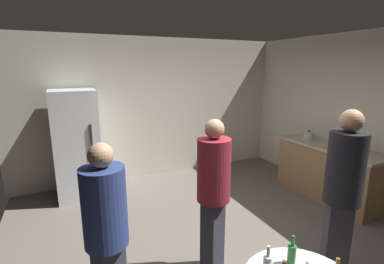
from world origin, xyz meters
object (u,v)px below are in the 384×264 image
object	(u,v)px
refrigerator	(77,145)
person_in_black_shirt	(343,185)
person_in_navy_shirt	(106,227)
kettle	(309,136)
beer_bottle_green	(292,254)
person_in_maroon_shirt	(213,186)
wine_bottle_on_counter	(361,145)

from	to	relation	value
refrigerator	person_in_black_shirt	size ratio (longest dim) A/B	1.01
person_in_navy_shirt	kettle	bearing A→B (deg)	81.89
person_in_black_shirt	refrigerator	bearing A→B (deg)	-111.51
kettle	beer_bottle_green	world-z (taller)	kettle
refrigerator	beer_bottle_green	distance (m)	3.75
kettle	person_in_black_shirt	world-z (taller)	person_in_black_shirt
person_in_maroon_shirt	person_in_black_shirt	world-z (taller)	person_in_black_shirt
person_in_navy_shirt	person_in_maroon_shirt	bearing A→B (deg)	74.21
kettle	person_in_maroon_shirt	world-z (taller)	person_in_maroon_shirt
person_in_black_shirt	person_in_navy_shirt	bearing A→B (deg)	-66.60
kettle	person_in_black_shirt	xyz separation A→B (m)	(-1.52, -1.83, 0.08)
person_in_maroon_shirt	person_in_black_shirt	xyz separation A→B (m)	(1.04, -0.67, 0.08)
beer_bottle_green	kettle	bearing A→B (deg)	41.39
beer_bottle_green	person_in_maroon_shirt	world-z (taller)	person_in_maroon_shirt
kettle	person_in_black_shirt	distance (m)	2.38
kettle	beer_bottle_green	xyz separation A→B (m)	(-2.45, -2.16, -0.15)
kettle	wine_bottle_on_counter	xyz separation A→B (m)	(0.10, -0.89, 0.05)
wine_bottle_on_counter	beer_bottle_green	distance (m)	2.86
refrigerator	beer_bottle_green	size ratio (longest dim) A/B	7.83
wine_bottle_on_counter	person_in_black_shirt	world-z (taller)	person_in_black_shirt
beer_bottle_green	person_in_maroon_shirt	bearing A→B (deg)	96.03
person_in_maroon_shirt	person_in_navy_shirt	distance (m)	1.14
kettle	wine_bottle_on_counter	bearing A→B (deg)	-83.65
kettle	beer_bottle_green	bearing A→B (deg)	-138.61
wine_bottle_on_counter	person_in_maroon_shirt	distance (m)	2.67
kettle	person_in_navy_shirt	xyz separation A→B (m)	(-3.66, -1.44, -0.03)
wine_bottle_on_counter	beer_bottle_green	size ratio (longest dim) A/B	1.35
beer_bottle_green	person_in_black_shirt	world-z (taller)	person_in_black_shirt
refrigerator	person_in_navy_shirt	xyz separation A→B (m)	(0.06, -2.80, 0.05)
person_in_navy_shirt	person_in_black_shirt	bearing A→B (deg)	50.01
kettle	person_in_navy_shirt	distance (m)	3.93
kettle	person_in_maroon_shirt	bearing A→B (deg)	-155.50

